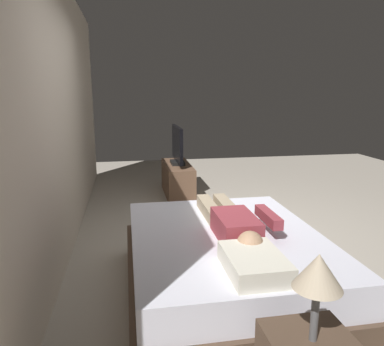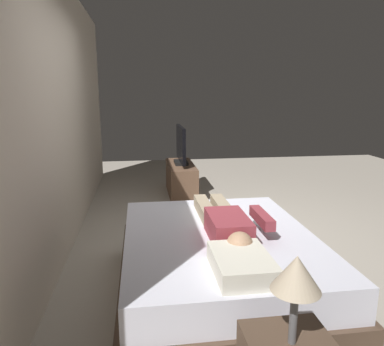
{
  "view_description": "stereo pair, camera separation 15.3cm",
  "coord_description": "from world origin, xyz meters",
  "px_view_note": "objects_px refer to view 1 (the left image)",
  "views": [
    {
      "loc": [
        -3.67,
        1.0,
        1.62
      ],
      "look_at": [
        0.44,
        0.27,
        0.69
      ],
      "focal_mm": 34.49,
      "sensor_mm": 36.0,
      "label": 1
    },
    {
      "loc": [
        -3.69,
        0.85,
        1.62
      ],
      "look_at": [
        0.44,
        0.27,
        0.69
      ],
      "focal_mm": 34.49,
      "sensor_mm": 36.0,
      "label": 2
    }
  ],
  "objects_px": {
    "bed": "(225,266)",
    "tv_stand": "(178,180)",
    "remote": "(274,221)",
    "person": "(233,222)",
    "lamp": "(318,273)",
    "pillow": "(254,263)",
    "tv": "(177,146)"
  },
  "relations": [
    {
      "from": "person",
      "to": "lamp",
      "type": "height_order",
      "value": "lamp"
    },
    {
      "from": "bed",
      "to": "lamp",
      "type": "xyz_separation_m",
      "value": [
        -1.26,
        -0.06,
        0.59
      ]
    },
    {
      "from": "tv_stand",
      "to": "tv",
      "type": "height_order",
      "value": "tv"
    },
    {
      "from": "remote",
      "to": "tv",
      "type": "relative_size",
      "value": 0.17
    },
    {
      "from": "bed",
      "to": "remote",
      "type": "distance_m",
      "value": 0.57
    },
    {
      "from": "person",
      "to": "tv",
      "type": "distance_m",
      "value": 2.99
    },
    {
      "from": "pillow",
      "to": "person",
      "type": "distance_m",
      "value": 0.67
    },
    {
      "from": "pillow",
      "to": "remote",
      "type": "xyz_separation_m",
      "value": [
        0.82,
        -0.46,
        -0.05
      ]
    },
    {
      "from": "remote",
      "to": "tv_stand",
      "type": "distance_m",
      "value": 2.88
    },
    {
      "from": "tv_stand",
      "to": "remote",
      "type": "bearing_deg",
      "value": -171.43
    },
    {
      "from": "remote",
      "to": "pillow",
      "type": "bearing_deg",
      "value": 150.39
    },
    {
      "from": "bed",
      "to": "tv",
      "type": "distance_m",
      "value": 3.05
    },
    {
      "from": "bed",
      "to": "person",
      "type": "xyz_separation_m",
      "value": [
        0.03,
        -0.06,
        0.36
      ]
    },
    {
      "from": "bed",
      "to": "remote",
      "type": "bearing_deg",
      "value": -68.81
    },
    {
      "from": "pillow",
      "to": "person",
      "type": "height_order",
      "value": "person"
    },
    {
      "from": "pillow",
      "to": "tv_stand",
      "type": "bearing_deg",
      "value": -0.59
    },
    {
      "from": "tv_stand",
      "to": "lamp",
      "type": "relative_size",
      "value": 2.62
    },
    {
      "from": "tv_stand",
      "to": "tv",
      "type": "distance_m",
      "value": 0.53
    },
    {
      "from": "bed",
      "to": "tv_stand",
      "type": "distance_m",
      "value": 3.01
    },
    {
      "from": "pillow",
      "to": "tv_stand",
      "type": "height_order",
      "value": "pillow"
    },
    {
      "from": "pillow",
      "to": "lamp",
      "type": "relative_size",
      "value": 1.14
    },
    {
      "from": "pillow",
      "to": "tv_stand",
      "type": "xyz_separation_m",
      "value": [
        3.65,
        -0.04,
        -0.35
      ]
    },
    {
      "from": "remote",
      "to": "tv_stand",
      "type": "relative_size",
      "value": 0.14
    },
    {
      "from": "tv",
      "to": "pillow",
      "type": "bearing_deg",
      "value": 179.41
    },
    {
      "from": "bed",
      "to": "pillow",
      "type": "relative_size",
      "value": 3.99
    },
    {
      "from": "bed",
      "to": "remote",
      "type": "xyz_separation_m",
      "value": [
        0.18,
        -0.46,
        0.29
      ]
    },
    {
      "from": "person",
      "to": "lamp",
      "type": "xyz_separation_m",
      "value": [
        -1.29,
        -0.0,
        0.23
      ]
    },
    {
      "from": "bed",
      "to": "pillow",
      "type": "bearing_deg",
      "value": 180.0
    },
    {
      "from": "person",
      "to": "tv_stand",
      "type": "bearing_deg",
      "value": 0.42
    },
    {
      "from": "bed",
      "to": "tv_stand",
      "type": "bearing_deg",
      "value": -0.72
    },
    {
      "from": "remote",
      "to": "lamp",
      "type": "bearing_deg",
      "value": 164.37
    },
    {
      "from": "pillow",
      "to": "tv",
      "type": "relative_size",
      "value": 0.55
    }
  ]
}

